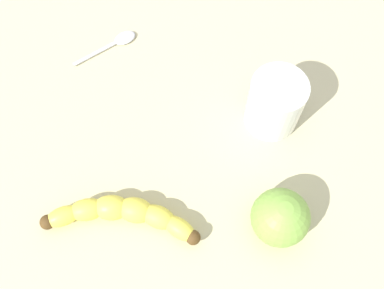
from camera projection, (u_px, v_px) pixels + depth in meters
The scene contains 5 objects.
wooden_tabletop at pixel (181, 159), 66.74cm from camera, with size 120.00×120.00×3.00cm, color #C4BB8E.
banana at pixel (122, 214), 59.96cm from camera, with size 11.64×19.22×3.42cm.
smoothie_glass at pixel (275, 104), 63.97cm from camera, with size 7.88×7.88×8.97cm.
green_apple_fruit at pixel (280, 217), 57.63cm from camera, with size 7.63×7.63×7.63cm, color #84B747.
teaspoon at pixel (121, 40), 73.49cm from camera, with size 10.93×5.52×0.80cm.
Camera 1 is at (-20.55, -15.87, 63.05)cm, focal length 42.43 mm.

